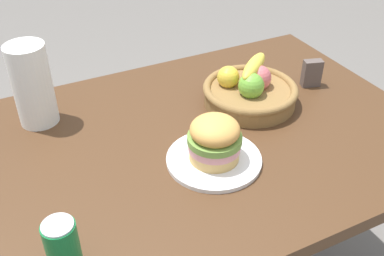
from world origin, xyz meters
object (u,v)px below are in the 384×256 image
Objects in this scene: plate at (214,159)px; paper_towel_roll at (32,85)px; soda_can at (63,247)px; sandwich at (215,139)px; napkin_holder at (312,73)px; fruit_basket at (250,90)px.

paper_towel_roll is at bearing 133.19° from plate.
plate is at bearing -46.81° from paper_towel_roll.
paper_towel_roll is at bearing 84.24° from soda_can.
sandwich is 0.51m from napkin_holder.
paper_towel_roll is at bearing 133.19° from sandwich.
sandwich is 0.58× the size of paper_towel_roll.
soda_can is (-0.42, -0.16, 0.06)m from plate.
fruit_basket reaches higher than napkin_holder.
fruit_basket is at bearing 40.84° from sandwich.
soda_can is 0.75m from fruit_basket.
soda_can is 0.53× the size of paper_towel_roll.
napkin_holder is (0.84, -0.19, -0.07)m from paper_towel_roll.
soda_can reaches higher than napkin_holder.
fruit_basket is (0.66, 0.37, -0.02)m from soda_can.
sandwich is 1.10× the size of soda_can.
soda_can is at bearing -158.79° from sandwich.
soda_can is 0.96m from napkin_holder.
sandwich reaches higher than plate.
plate is at bearing -139.16° from fruit_basket.
fruit_basket is (0.23, 0.20, 0.04)m from plate.
plate is 0.07m from sandwich.
plate is 1.78× the size of sandwich.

